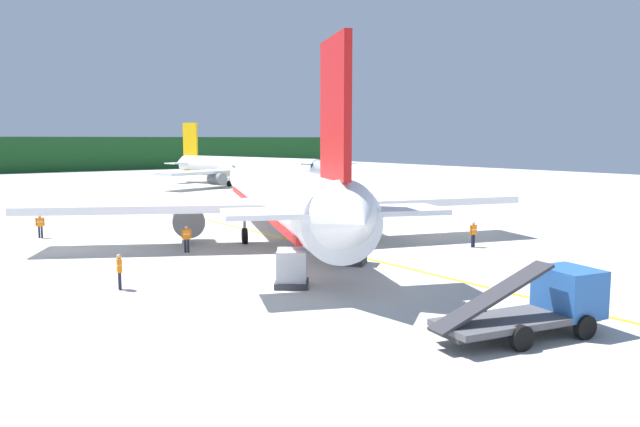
{
  "coord_description": "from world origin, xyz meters",
  "views": [
    {
      "loc": [
        -6.92,
        -19.98,
        7.28
      ],
      "look_at": [
        16.42,
        12.48,
        2.47
      ],
      "focal_mm": 34.85,
      "sensor_mm": 36.0,
      "label": 1
    }
  ],
  "objects_px": {
    "crew_loader_left": "(187,237)",
    "crew_supervisor": "(473,232)",
    "airliner_foreground": "(279,193)",
    "crew_loader_right": "(119,269)",
    "service_truck_fuel": "(544,304)",
    "cargo_container_near": "(292,268)",
    "airliner_mid_apron": "(243,168)",
    "airliner_distant": "(47,157)",
    "crew_marshaller": "(40,224)",
    "cargo_container_mid": "(351,248)"
  },
  "relations": [
    {
      "from": "crew_loader_left",
      "to": "crew_supervisor",
      "type": "height_order",
      "value": "crew_supervisor"
    },
    {
      "from": "airliner_foreground",
      "to": "crew_loader_right",
      "type": "relative_size",
      "value": 22.55
    },
    {
      "from": "service_truck_fuel",
      "to": "cargo_container_near",
      "type": "distance_m",
      "value": 12.33
    },
    {
      "from": "airliner_mid_apron",
      "to": "crew_loader_right",
      "type": "relative_size",
      "value": 19.69
    },
    {
      "from": "airliner_distant",
      "to": "crew_marshaller",
      "type": "xyz_separation_m",
      "value": [
        -29.27,
        -134.34,
        -1.22
      ]
    },
    {
      "from": "airliner_mid_apron",
      "to": "crew_loader_left",
      "type": "bearing_deg",
      "value": -122.35
    },
    {
      "from": "airliner_foreground",
      "to": "crew_loader_left",
      "type": "bearing_deg",
      "value": -174.53
    },
    {
      "from": "airliner_foreground",
      "to": "crew_loader_right",
      "type": "distance_m",
      "value": 16.51
    },
    {
      "from": "airliner_mid_apron",
      "to": "crew_supervisor",
      "type": "bearing_deg",
      "value": -103.64
    },
    {
      "from": "cargo_container_near",
      "to": "airliner_foreground",
      "type": "bearing_deg",
      "value": 60.49
    },
    {
      "from": "airliner_distant",
      "to": "crew_loader_right",
      "type": "height_order",
      "value": "airliner_distant"
    },
    {
      "from": "airliner_mid_apron",
      "to": "crew_marshaller",
      "type": "relative_size",
      "value": 19.94
    },
    {
      "from": "crew_loader_right",
      "to": "service_truck_fuel",
      "type": "bearing_deg",
      "value": -56.54
    },
    {
      "from": "airliner_foreground",
      "to": "service_truck_fuel",
      "type": "distance_m",
      "value": 24.63
    },
    {
      "from": "airliner_foreground",
      "to": "airliner_distant",
      "type": "xyz_separation_m",
      "value": [
        15.46,
        145.49,
        -1.14
      ]
    },
    {
      "from": "crew_loader_left",
      "to": "crew_loader_right",
      "type": "xyz_separation_m",
      "value": [
        -6.72,
        -7.41,
        0.02
      ]
    },
    {
      "from": "crew_marshaller",
      "to": "crew_loader_right",
      "type": "bearing_deg",
      "value": -91.11
    },
    {
      "from": "crew_marshaller",
      "to": "crew_loader_left",
      "type": "bearing_deg",
      "value": -61.85
    },
    {
      "from": "cargo_container_mid",
      "to": "airliner_foreground",
      "type": "bearing_deg",
      "value": 83.36
    },
    {
      "from": "crew_marshaller",
      "to": "airliner_mid_apron",
      "type": "bearing_deg",
      "value": 44.55
    },
    {
      "from": "airliner_mid_apron",
      "to": "cargo_container_mid",
      "type": "bearing_deg",
      "value": -112.92
    },
    {
      "from": "cargo_container_near",
      "to": "crew_loader_right",
      "type": "distance_m",
      "value": 8.35
    },
    {
      "from": "airliner_mid_apron",
      "to": "airliner_distant",
      "type": "height_order",
      "value": "airliner_mid_apron"
    },
    {
      "from": "airliner_mid_apron",
      "to": "crew_marshaller",
      "type": "height_order",
      "value": "airliner_mid_apron"
    },
    {
      "from": "cargo_container_near",
      "to": "service_truck_fuel",
      "type": "bearing_deg",
      "value": -73.28
    },
    {
      "from": "airliner_distant",
      "to": "crew_marshaller",
      "type": "distance_m",
      "value": 137.49
    },
    {
      "from": "crew_loader_left",
      "to": "crew_supervisor",
      "type": "relative_size",
      "value": 0.99
    },
    {
      "from": "airliner_foreground",
      "to": "cargo_container_near",
      "type": "distance_m",
      "value": 14.54
    },
    {
      "from": "airliner_mid_apron",
      "to": "cargo_container_mid",
      "type": "height_order",
      "value": "airliner_mid_apron"
    },
    {
      "from": "airliner_mid_apron",
      "to": "crew_marshaller",
      "type": "xyz_separation_m",
      "value": [
        -36.84,
        -36.27,
        -1.81
      ]
    },
    {
      "from": "cargo_container_mid",
      "to": "crew_loader_left",
      "type": "xyz_separation_m",
      "value": [
        -6.33,
        8.99,
        0.12
      ]
    },
    {
      "from": "service_truck_fuel",
      "to": "crew_supervisor",
      "type": "distance_m",
      "value": 18.88
    },
    {
      "from": "crew_marshaller",
      "to": "crew_supervisor",
      "type": "bearing_deg",
      "value": -43.02
    },
    {
      "from": "airliner_mid_apron",
      "to": "crew_marshaller",
      "type": "bearing_deg",
      "value": -135.45
    },
    {
      "from": "airliner_foreground",
      "to": "airliner_mid_apron",
      "type": "xyz_separation_m",
      "value": [
        23.03,
        47.42,
        -0.55
      ]
    },
    {
      "from": "airliner_mid_apron",
      "to": "cargo_container_mid",
      "type": "distance_m",
      "value": 62.06
    },
    {
      "from": "cargo_container_mid",
      "to": "airliner_mid_apron",
      "type": "bearing_deg",
      "value": 67.08
    },
    {
      "from": "crew_loader_right",
      "to": "airliner_distant",
      "type": "bearing_deg",
      "value": 79.08
    },
    {
      "from": "cargo_container_near",
      "to": "crew_loader_right",
      "type": "relative_size",
      "value": 1.3
    },
    {
      "from": "cargo_container_near",
      "to": "crew_loader_left",
      "type": "relative_size",
      "value": 1.32
    },
    {
      "from": "airliner_mid_apron",
      "to": "service_truck_fuel",
      "type": "distance_m",
      "value": 76.47
    },
    {
      "from": "airliner_foreground",
      "to": "crew_supervisor",
      "type": "height_order",
      "value": "airliner_foreground"
    },
    {
      "from": "airliner_distant",
      "to": "crew_loader_right",
      "type": "bearing_deg",
      "value": -100.92
    },
    {
      "from": "crew_loader_right",
      "to": "crew_loader_left",
      "type": "bearing_deg",
      "value": 47.77
    },
    {
      "from": "airliner_foreground",
      "to": "cargo_container_mid",
      "type": "distance_m",
      "value": 10.08
    },
    {
      "from": "airliner_distant",
      "to": "cargo_container_mid",
      "type": "xyz_separation_m",
      "value": [
        -16.59,
        -155.2,
        -1.35
      ]
    },
    {
      "from": "crew_loader_left",
      "to": "crew_loader_right",
      "type": "distance_m",
      "value": 10.0
    },
    {
      "from": "airliner_mid_apron",
      "to": "crew_loader_right",
      "type": "distance_m",
      "value": 66.88
    },
    {
      "from": "service_truck_fuel",
      "to": "crew_marshaller",
      "type": "bearing_deg",
      "value": 106.22
    },
    {
      "from": "service_truck_fuel",
      "to": "crew_supervisor",
      "type": "xyz_separation_m",
      "value": [
        12.56,
        14.1,
        -0.13
      ]
    }
  ]
}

